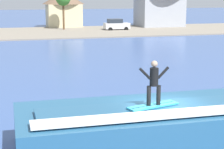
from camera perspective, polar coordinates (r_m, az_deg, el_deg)
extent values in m
plane|color=#3B5895|center=(16.14, 7.33, -9.80)|extent=(260.00, 260.00, 0.00)
cube|color=#275A7E|center=(15.51, 4.21, -7.60)|extent=(9.50, 4.17, 1.55)
cube|color=#275A7E|center=(14.78, 4.91, -5.09)|extent=(8.08, 1.88, 0.17)
cube|color=white|center=(14.02, 6.06, -5.86)|extent=(8.55, 0.75, 0.12)
cube|color=#33A5CC|center=(14.84, 5.91, -4.49)|extent=(2.11, 1.05, 0.06)
cube|color=black|center=(14.84, 5.91, -4.39)|extent=(1.82, 0.55, 0.01)
cylinder|color=black|center=(14.66, 5.32, -3.07)|extent=(0.16, 0.16, 0.74)
cylinder|color=black|center=(14.79, 6.72, -2.96)|extent=(0.16, 0.16, 0.74)
cylinder|color=black|center=(14.56, 6.08, -0.34)|extent=(0.32, 0.32, 0.67)
sphere|color=tan|center=(14.47, 6.12, 1.53)|extent=(0.24, 0.24, 0.24)
cylinder|color=black|center=(14.41, 4.78, 0.12)|extent=(0.46, 0.10, 0.46)
cylinder|color=black|center=(14.66, 7.39, 0.26)|extent=(0.46, 0.10, 0.46)
cube|color=gray|center=(59.88, -9.18, 6.00)|extent=(120.00, 17.36, 0.17)
cube|color=silver|center=(62.72, 0.68, 7.03)|extent=(3.93, 1.92, 0.90)
cube|color=#262D38|center=(62.58, 0.42, 7.73)|extent=(2.16, 1.73, 0.64)
cylinder|color=black|center=(64.07, 1.54, 6.73)|extent=(0.64, 0.22, 0.64)
cylinder|color=black|center=(62.14, 2.07, 6.57)|extent=(0.64, 0.22, 0.64)
cylinder|color=black|center=(63.41, -0.69, 6.68)|extent=(0.64, 0.22, 0.64)
cylinder|color=black|center=(61.46, -0.23, 6.52)|extent=(0.64, 0.22, 0.64)
cube|color=#9EA3AD|center=(70.20, 6.80, 9.08)|extent=(7.40, 6.15, 5.53)
cube|color=beige|center=(69.50, -6.98, 8.41)|extent=(5.65, 5.83, 3.98)
cylinder|color=brown|center=(63.22, -6.99, 8.25)|extent=(0.31, 0.31, 4.32)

